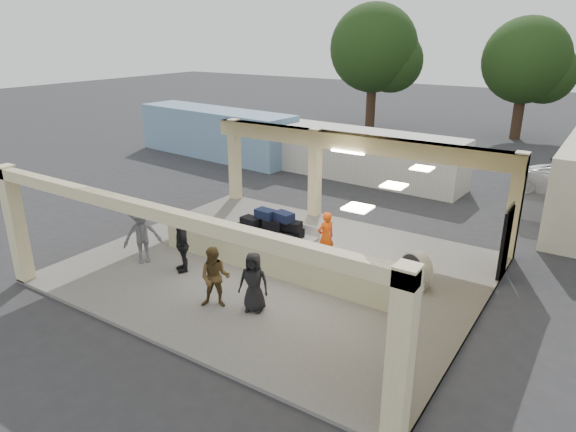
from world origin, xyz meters
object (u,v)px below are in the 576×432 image
Objects in this scene: passenger_a at (215,278)px; baggage_handler at (326,237)px; container_blue at (216,133)px; luggage_cart at (269,232)px; passenger_d at (254,282)px; drum_fan at (416,268)px; container_white at (354,154)px; baggage_counter at (269,258)px; passenger_c at (142,235)px; passenger_b at (182,244)px.

baggage_handler is at bearing 46.69° from passenger_a.
container_blue is at bearing 102.00° from passenger_a.
luggage_cart is 1.68× the size of passenger_d.
drum_fan is 0.10× the size of container_blue.
container_blue is (-15.89, 9.77, 0.68)m from drum_fan.
passenger_d is 0.15× the size of container_white.
passenger_d is at bearing -40.74° from container_blue.
passenger_d is 18.50m from container_blue.
passenger_c is at bearing -157.12° from baggage_counter.
baggage_handler is 4.43m from passenger_b.
passenger_a is at bearing -89.83° from baggage_counter.
baggage_handler is at bearing -31.52° from container_blue.
passenger_c is 0.16× the size of container_white.
passenger_b is 3.31m from passenger_d.
container_white is (-3.94, 9.83, 0.28)m from baggage_handler.
passenger_a is (0.01, -2.43, 0.35)m from baggage_counter.
passenger_a reaches higher than baggage_counter.
passenger_a is at bearing -176.58° from passenger_d.
baggage_handler is 0.99× the size of passenger_a.
passenger_a is at bearing -67.74° from passenger_c.
passenger_b is at bearing -45.58° from passenger_c.
container_blue reaches higher than passenger_c.
baggage_handler is 0.16× the size of container_blue.
container_blue is at bearing -175.89° from container_white.
baggage_counter is at bearing -72.69° from container_white.
baggage_counter is 2.46m from passenger_a.
passenger_b is at bearing -129.58° from drum_fan.
passenger_c is (-4.78, -3.18, 0.08)m from baggage_handler.
drum_fan is 0.65× the size of baggage_handler.
passenger_c is 13.05m from container_white.
drum_fan reaches higher than baggage_counter.
passenger_a is at bearing -77.09° from luggage_cart.
luggage_cart is at bearing -43.75° from baggage_handler.
baggage_counter is 4.73× the size of passenger_b.
passenger_b reaches higher than drum_fan.
passenger_d is (3.23, -0.70, -0.05)m from passenger_b.
passenger_a is 0.97× the size of passenger_b.
baggage_counter is 16.38m from container_blue.
luggage_cart is at bearing -74.97° from container_white.
passenger_b is at bearing -84.04° from container_white.
passenger_d is (0.97, 0.40, -0.03)m from passenger_a.
container_white reaches higher than baggage_counter.
passenger_c is at bearing 138.26° from passenger_a.
passenger_a is 1.04m from passenger_d.
passenger_b reaches higher than baggage_handler.
container_blue reaches higher than passenger_d.
passenger_b is at bearing -21.36° from baggage_handler.
passenger_b is (-3.31, -2.95, 0.03)m from baggage_handler.
drum_fan is 0.63× the size of passenger_b.
container_white is at bearing 31.51° from passenger_c.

